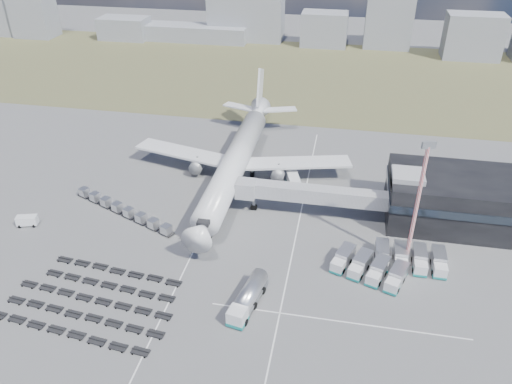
# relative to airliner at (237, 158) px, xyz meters

# --- Properties ---
(ground) EXTENTS (420.00, 420.00, 0.00)m
(ground) POSITION_rel_airliner_xyz_m (0.00, -32.38, -5.29)
(ground) COLOR #565659
(ground) RESTS_ON ground
(grass_strip) EXTENTS (420.00, 90.00, 0.01)m
(grass_strip) POSITION_rel_airliner_xyz_m (0.00, 77.62, -5.29)
(grass_strip) COLOR brown
(grass_strip) RESTS_ON ground
(lane_markings) EXTENTS (47.12, 110.00, 0.01)m
(lane_markings) POSITION_rel_airliner_xyz_m (9.77, -29.38, -5.29)
(lane_markings) COLOR silver
(lane_markings) RESTS_ON ground
(terminal) EXTENTS (30.40, 16.40, 11.00)m
(terminal) POSITION_rel_airliner_xyz_m (47.77, -8.41, -0.04)
(terminal) COLOR black
(terminal) RESTS_ON ground
(jet_bridge) EXTENTS (30.30, 3.80, 7.05)m
(jet_bridge) POSITION_rel_airliner_xyz_m (15.90, -11.95, -0.24)
(jet_bridge) COLOR #939399
(jet_bridge) RESTS_ON ground
(airliner) EXTENTS (51.59, 64.53, 17.62)m
(airliner) POSITION_rel_airliner_xyz_m (0.00, 0.00, 0.00)
(airliner) COLOR silver
(airliner) RESTS_ON ground
(skyline) EXTENTS (305.52, 24.24, 23.72)m
(skyline) POSITION_rel_airliner_xyz_m (-13.79, 114.26, 4.58)
(skyline) COLOR gray
(skyline) RESTS_ON ground
(fuel_tanker) EXTENTS (4.85, 11.39, 3.58)m
(fuel_tanker) POSITION_rel_airliner_xyz_m (10.75, -39.77, -3.50)
(fuel_tanker) COLOR silver
(fuel_tanker) RESTS_ON ground
(pushback_tug) EXTENTS (3.76, 2.25, 1.61)m
(pushback_tug) POSITION_rel_airliner_xyz_m (-2.19, -24.38, -4.49)
(pushback_tug) COLOR silver
(pushback_tug) RESTS_ON ground
(utility_van) EXTENTS (4.27, 2.77, 2.13)m
(utility_van) POSITION_rel_airliner_xyz_m (-36.67, -26.10, -4.23)
(utility_van) COLOR silver
(utility_van) RESTS_ON ground
(catering_truck) EXTENTS (4.09, 6.41, 2.73)m
(catering_truck) POSITION_rel_airliner_xyz_m (13.20, -1.64, -3.89)
(catering_truck) COLOR silver
(catering_truck) RESTS_ON ground
(service_trucks_near) EXTENTS (13.45, 10.30, 2.65)m
(service_trucks_near) POSITION_rel_airliner_xyz_m (29.66, -28.26, -3.85)
(service_trucks_near) COLOR silver
(service_trucks_near) RESTS_ON ground
(service_trucks_far) EXTENTS (12.11, 6.76, 2.68)m
(service_trucks_far) POSITION_rel_airliner_xyz_m (36.78, -24.30, -3.84)
(service_trucks_far) COLOR silver
(service_trucks_far) RESTS_ON ground
(uld_row) EXTENTS (25.39, 12.63, 1.83)m
(uld_row) POSITION_rel_airliner_xyz_m (-19.70, -18.83, -4.20)
(uld_row) COLOR black
(uld_row) RESTS_ON ground
(baggage_dollies) EXTENTS (29.19, 19.04, 0.64)m
(baggage_dollies) POSITION_rel_airliner_xyz_m (-14.09, -43.60, -4.97)
(baggage_dollies) COLOR black
(baggage_dollies) RESTS_ON ground
(floodlight_mast) EXTENTS (2.27, 1.84, 23.79)m
(floodlight_mast) POSITION_rel_airliner_xyz_m (36.25, -23.67, 6.63)
(floodlight_mast) COLOR red
(floodlight_mast) RESTS_ON ground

